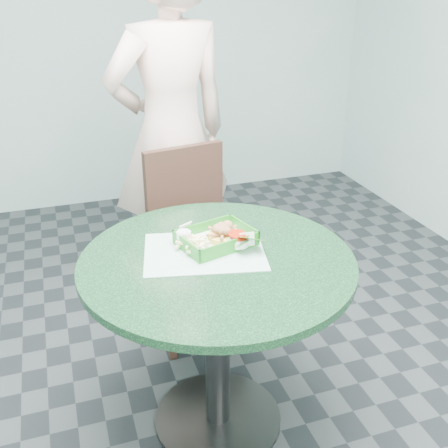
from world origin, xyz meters
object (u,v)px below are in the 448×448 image
object	(u,v)px
cafe_table	(217,302)
dining_chair	(191,231)
crab_sandwich	(224,237)
sauce_ramekin	(185,236)
food_basket	(216,245)
diner_person	(169,93)

from	to	relation	value
cafe_table	dining_chair	distance (m)	0.71
crab_sandwich	sauce_ramekin	xyz separation A→B (m)	(-0.13, 0.06, -0.00)
dining_chair	food_basket	xyz separation A→B (m)	(-0.06, -0.61, 0.23)
crab_sandwich	sauce_ramekin	size ratio (longest dim) A/B	2.12
cafe_table	crab_sandwich	distance (m)	0.24
cafe_table	food_basket	world-z (taller)	food_basket
diner_person	crab_sandwich	size ratio (longest dim) A/B	20.12
cafe_table	crab_sandwich	xyz separation A→B (m)	(0.05, 0.09, 0.22)
food_basket	crab_sandwich	distance (m)	0.04
dining_chair	diner_person	distance (m)	0.69
cafe_table	sauce_ramekin	world-z (taller)	sauce_ramekin
dining_chair	sauce_ramekin	distance (m)	0.64
dining_chair	food_basket	distance (m)	0.65
cafe_table	sauce_ramekin	distance (m)	0.27
diner_person	food_basket	xyz separation A→B (m)	(-0.06, -0.93, -0.37)
cafe_table	dining_chair	size ratio (longest dim) A/B	1.05
diner_person	sauce_ramekin	bearing A→B (deg)	67.36
cafe_table	diner_person	distance (m)	1.17
dining_chair	crab_sandwich	xyz separation A→B (m)	(-0.03, -0.61, 0.27)
cafe_table	sauce_ramekin	size ratio (longest dim) A/B	18.29
dining_chair	sauce_ramekin	size ratio (longest dim) A/B	17.49
food_basket	crab_sandwich	bearing A→B (deg)	-9.38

